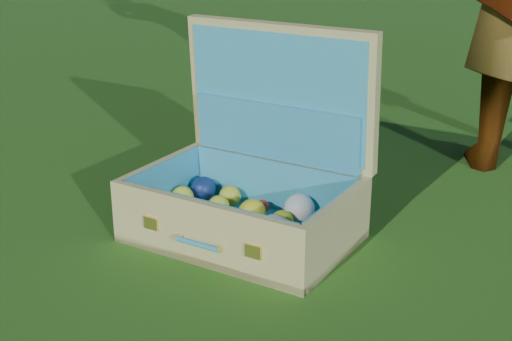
% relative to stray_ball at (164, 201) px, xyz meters
% --- Properties ---
extents(ground, '(60.00, 60.00, 0.00)m').
position_rel_stray_ball_xyz_m(ground, '(0.45, 0.09, -0.03)').
color(ground, '#215114').
rests_on(ground, ground).
extents(stray_ball, '(0.06, 0.06, 0.06)m').
position_rel_stray_ball_xyz_m(stray_ball, '(0.00, 0.00, 0.00)').
color(stray_ball, '#4373AE').
rests_on(stray_ball, ground).
extents(suitcase, '(0.59, 0.45, 0.55)m').
position_rel_stray_ball_xyz_m(suitcase, '(0.30, 0.01, 0.12)').
color(suitcase, tan).
rests_on(suitcase, ground).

